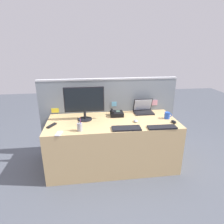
# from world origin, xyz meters

# --- Properties ---
(ground_plane) EXTENTS (10.00, 10.00, 0.00)m
(ground_plane) POSITION_xyz_m (0.00, 0.00, 0.00)
(ground_plane) COLOR #4C515B
(desk) EXTENTS (1.92, 0.81, 0.75)m
(desk) POSITION_xyz_m (0.00, 0.00, 0.37)
(desk) COLOR tan
(desk) RESTS_ON ground_plane
(cubicle_divider) EXTENTS (2.27, 0.07, 1.30)m
(cubicle_divider) POSITION_xyz_m (0.00, 0.45, 0.65)
(cubicle_divider) COLOR gray
(cubicle_divider) RESTS_ON ground_plane
(desktop_monitor) EXTENTS (0.58, 0.20, 0.50)m
(desktop_monitor) POSITION_xyz_m (-0.40, 0.10, 1.03)
(desktop_monitor) COLOR black
(desktop_monitor) RESTS_ON desk
(laptop) EXTENTS (0.31, 0.23, 0.23)m
(laptop) POSITION_xyz_m (0.55, 0.29, 0.81)
(laptop) COLOR black
(laptop) RESTS_ON desk
(desk_phone) EXTENTS (0.20, 0.19, 0.10)m
(desk_phone) POSITION_xyz_m (0.09, 0.20, 0.79)
(desk_phone) COLOR black
(desk_phone) RESTS_ON desk
(keyboard_main) EXTENTS (0.39, 0.14, 0.02)m
(keyboard_main) POSITION_xyz_m (0.63, -0.34, 0.76)
(keyboard_main) COLOR black
(keyboard_main) RESTS_ON desk
(keyboard_spare) EXTENTS (0.39, 0.17, 0.02)m
(keyboard_spare) POSITION_xyz_m (0.14, -0.32, 0.76)
(keyboard_spare) COLOR black
(keyboard_spare) RESTS_ON desk
(computer_mouse_right_hand) EXTENTS (0.07, 0.11, 0.03)m
(computer_mouse_right_hand) POSITION_xyz_m (0.87, -0.19, 0.77)
(computer_mouse_right_hand) COLOR black
(computer_mouse_right_hand) RESTS_ON desk
(computer_mouse_left_hand) EXTENTS (0.07, 0.11, 0.03)m
(computer_mouse_left_hand) POSITION_xyz_m (0.33, -0.09, 0.77)
(computer_mouse_left_hand) COLOR #9EA0A8
(computer_mouse_left_hand) RESTS_ON desk
(pen_cup) EXTENTS (0.07, 0.07, 0.19)m
(pen_cup) POSITION_xyz_m (-0.47, -0.29, 0.81)
(pen_cup) COLOR #99999E
(pen_cup) RESTS_ON desk
(cell_phone_silver_slab) EXTENTS (0.09, 0.15, 0.01)m
(cell_phone_silver_slab) POSITION_xyz_m (-0.73, -0.35, 0.75)
(cell_phone_silver_slab) COLOR #B7BAC1
(cell_phone_silver_slab) RESTS_ON desk
(tv_remote) EXTENTS (0.12, 0.17, 0.02)m
(tv_remote) POSITION_xyz_m (-0.86, -0.08, 0.76)
(tv_remote) COLOR black
(tv_remote) RESTS_ON desk
(coffee_mug) EXTENTS (0.12, 0.08, 0.10)m
(coffee_mug) POSITION_xyz_m (0.84, -0.02, 0.80)
(coffee_mug) COLOR blue
(coffee_mug) RESTS_ON desk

